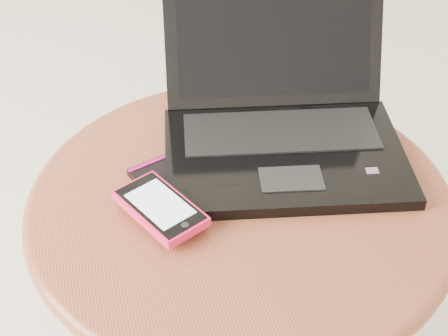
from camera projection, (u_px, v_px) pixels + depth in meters
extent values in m
cylinder|color=#602814|center=(238.00, 305.00, 1.12)|extent=(0.10, 0.10, 0.42)
cylinder|color=brown|center=(240.00, 202.00, 0.98)|extent=(0.58, 0.58, 0.03)
torus|color=brown|center=(240.00, 202.00, 0.98)|extent=(0.60, 0.60, 0.03)
cube|color=black|center=(285.00, 156.00, 1.02)|extent=(0.39, 0.31, 0.02)
cube|color=black|center=(281.00, 131.00, 1.05)|extent=(0.31, 0.16, 0.00)
cube|color=black|center=(291.00, 179.00, 0.96)|extent=(0.10, 0.07, 0.00)
cube|color=red|center=(372.00, 171.00, 0.98)|extent=(0.02, 0.02, 0.00)
cube|color=black|center=(274.00, 38.00, 1.08)|extent=(0.35, 0.15, 0.20)
cube|color=black|center=(274.00, 38.00, 1.07)|extent=(0.31, 0.12, 0.17)
cube|color=black|center=(169.00, 187.00, 0.97)|extent=(0.10, 0.14, 0.01)
cube|color=#AB0E6C|center=(149.00, 163.00, 1.00)|extent=(0.06, 0.03, 0.00)
cube|color=#FF1E55|center=(160.00, 208.00, 0.92)|extent=(0.12, 0.15, 0.01)
cube|color=black|center=(160.00, 204.00, 0.91)|extent=(0.11, 0.14, 0.00)
cube|color=silver|center=(160.00, 204.00, 0.91)|extent=(0.09, 0.10, 0.00)
cylinder|color=black|center=(185.00, 225.00, 0.88)|extent=(0.01, 0.01, 0.00)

